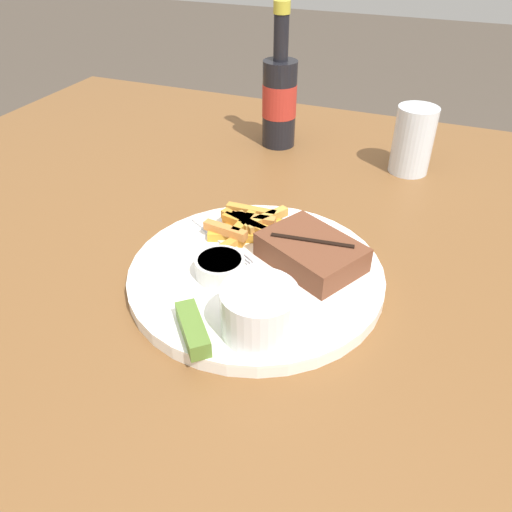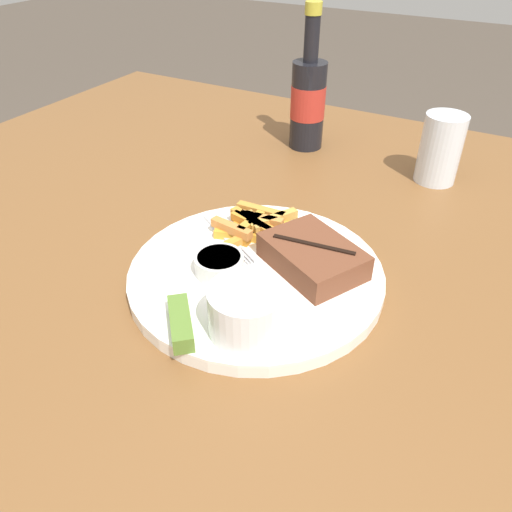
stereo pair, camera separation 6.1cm
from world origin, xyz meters
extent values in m
cube|color=brown|center=(0.00, 0.00, 0.72)|extent=(1.48, 1.30, 0.04)
cylinder|color=brown|center=(-0.68, 0.59, 0.35)|extent=(0.06, 0.06, 0.70)
cylinder|color=white|center=(0.00, 0.00, 0.74)|extent=(0.32, 0.32, 0.01)
cylinder|color=white|center=(0.00, 0.00, 0.75)|extent=(0.32, 0.32, 0.00)
cube|color=brown|center=(0.06, 0.04, 0.77)|extent=(0.15, 0.13, 0.03)
cube|color=black|center=(0.06, 0.04, 0.79)|extent=(0.10, 0.02, 0.00)
cube|color=#BF8B30|center=(-0.05, 0.07, 0.77)|extent=(0.02, 0.05, 0.01)
cube|color=#C27B23|center=(-0.04, 0.06, 0.76)|extent=(0.01, 0.05, 0.01)
cube|color=gold|center=(-0.05, 0.05, 0.76)|extent=(0.07, 0.03, 0.01)
cube|color=#C58634|center=(-0.05, 0.10, 0.77)|extent=(0.07, 0.01, 0.01)
cube|color=#BE8A3E|center=(-0.04, 0.07, 0.77)|extent=(0.04, 0.04, 0.01)
cube|color=#CA7C3A|center=(-0.06, 0.04, 0.77)|extent=(0.06, 0.02, 0.01)
cube|color=gold|center=(-0.02, 0.09, 0.77)|extent=(0.05, 0.07, 0.01)
cube|color=#C78631|center=(-0.05, 0.03, 0.76)|extent=(0.03, 0.07, 0.01)
cube|color=gold|center=(-0.06, 0.06, 0.76)|extent=(0.06, 0.02, 0.01)
cube|color=orange|center=(-0.04, 0.07, 0.77)|extent=(0.07, 0.03, 0.01)
cube|color=gold|center=(-0.03, 0.11, 0.76)|extent=(0.05, 0.03, 0.01)
cube|color=#CF833C|center=(-0.04, 0.08, 0.77)|extent=(0.06, 0.02, 0.01)
cube|color=orange|center=(-0.04, 0.07, 0.76)|extent=(0.06, 0.01, 0.01)
cube|color=#C9842E|center=(-0.04, 0.07, 0.77)|extent=(0.08, 0.04, 0.01)
cylinder|color=white|center=(0.04, -0.10, 0.78)|extent=(0.08, 0.08, 0.05)
cylinder|color=beige|center=(0.04, -0.10, 0.80)|extent=(0.07, 0.07, 0.01)
cylinder|color=silver|center=(-0.04, -0.03, 0.77)|extent=(0.06, 0.06, 0.02)
cylinder|color=#C67A4C|center=(-0.04, -0.03, 0.78)|extent=(0.05, 0.05, 0.01)
cube|color=#567A2D|center=(-0.02, -0.13, 0.76)|extent=(0.06, 0.07, 0.02)
cube|color=#B7B7BC|center=(-0.08, 0.05, 0.76)|extent=(0.09, 0.06, 0.00)
cube|color=#B7B7BC|center=(-0.03, 0.01, 0.76)|extent=(0.03, 0.02, 0.00)
cube|color=#B7B7BC|center=(-0.02, 0.01, 0.76)|extent=(0.03, 0.02, 0.00)
cube|color=#B7B7BC|center=(-0.02, 0.02, 0.76)|extent=(0.03, 0.02, 0.00)
cylinder|color=black|center=(-0.12, 0.41, 0.82)|extent=(0.06, 0.06, 0.16)
cylinder|color=#B22D23|center=(-0.12, 0.41, 0.82)|extent=(0.06, 0.06, 0.06)
cylinder|color=black|center=(-0.12, 0.41, 0.93)|extent=(0.03, 0.03, 0.08)
cylinder|color=gold|center=(-0.12, 0.41, 0.98)|extent=(0.03, 0.03, 0.02)
cylinder|color=silver|center=(0.13, 0.39, 0.79)|extent=(0.07, 0.07, 0.11)
camera|label=1|loc=(0.18, -0.46, 1.13)|focal=35.00mm
camera|label=2|loc=(0.24, -0.43, 1.13)|focal=35.00mm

